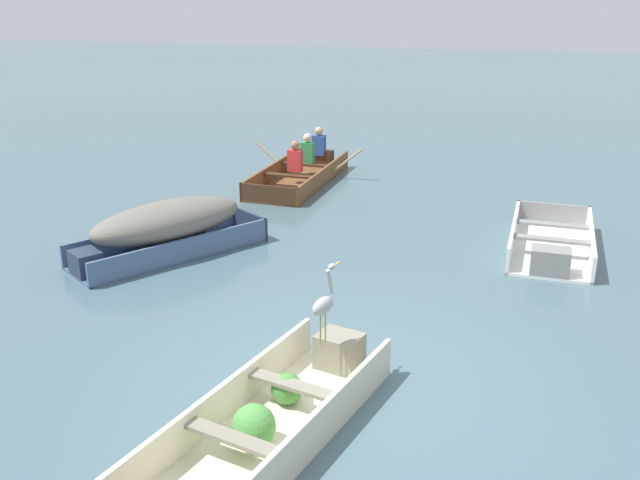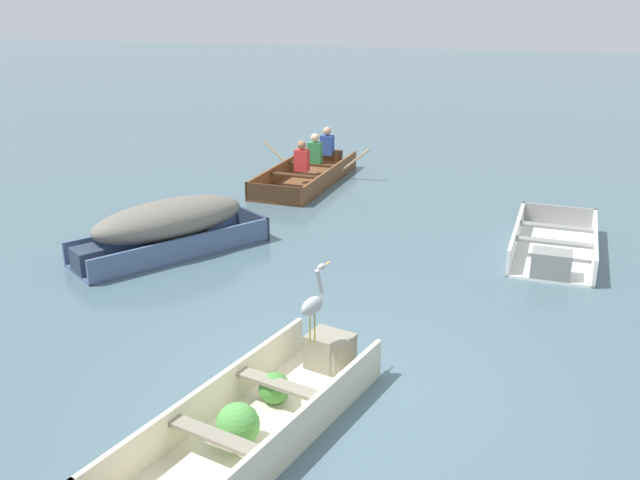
% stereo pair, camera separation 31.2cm
% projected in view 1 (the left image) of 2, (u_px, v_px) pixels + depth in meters
% --- Properties ---
extents(ground_plane, '(80.00, 80.00, 0.00)m').
position_uv_depth(ground_plane, '(345.00, 380.00, 7.44)').
color(ground_plane, '#47606B').
extents(dinghy_cream_foreground, '(1.81, 3.36, 0.43)m').
position_uv_depth(dinghy_cream_foreground, '(273.00, 416.00, 6.52)').
color(dinghy_cream_foreground, beige).
rests_on(dinghy_cream_foreground, ground).
extents(skiff_slate_blue_near_moored, '(2.50, 2.99, 0.84)m').
position_uv_depth(skiff_slate_blue_near_moored, '(167.00, 226.00, 10.69)').
color(skiff_slate_blue_near_moored, '#475B7F').
rests_on(skiff_slate_blue_near_moored, ground).
extents(skiff_white_mid_moored, '(1.34, 2.54, 0.41)m').
position_uv_depth(skiff_white_mid_moored, '(551.00, 245.00, 10.85)').
color(skiff_white_mid_moored, white).
rests_on(skiff_white_mid_moored, ground).
extents(rowboat_wooden_brown_with_crew, '(2.41, 3.35, 0.93)m').
position_uv_depth(rowboat_wooden_brown_with_crew, '(302.00, 171.00, 14.89)').
color(rowboat_wooden_brown_with_crew, brown).
rests_on(rowboat_wooden_brown_with_crew, ground).
extents(heron_on_dinghy, '(0.24, 0.45, 0.84)m').
position_uv_depth(heron_on_dinghy, '(324.00, 303.00, 7.09)').
color(heron_on_dinghy, olive).
rests_on(heron_on_dinghy, dinghy_cream_foreground).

